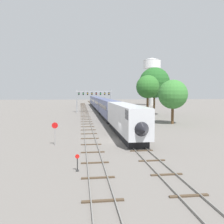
{
  "coord_description": "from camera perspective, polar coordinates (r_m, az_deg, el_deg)",
  "views": [
    {
      "loc": [
        -4.78,
        -32.02,
        6.6
      ],
      "look_at": [
        1.0,
        12.0,
        3.0
      ],
      "focal_mm": 38.53,
      "sensor_mm": 36.0,
      "label": 1
    }
  ],
  "objects": [
    {
      "name": "ground_plane",
      "position": [
        33.04,
        1.0,
        -6.89
      ],
      "size": [
        400.0,
        400.0,
        0.0
      ],
      "primitive_type": "plane",
      "color": "slate"
    },
    {
      "name": "track_main",
      "position": [
        92.5,
        -3.26,
        0.58
      ],
      "size": [
        2.6,
        200.0,
        0.16
      ],
      "color": "slate",
      "rests_on": "ground"
    },
    {
      "name": "track_near",
      "position": [
        72.33,
        -6.44,
        -0.58
      ],
      "size": [
        2.6,
        160.0,
        0.16
      ],
      "color": "slate",
      "rests_on": "ground"
    },
    {
      "name": "passenger_train",
      "position": [
        81.49,
        -2.7,
        1.82
      ],
      "size": [
        3.04,
        110.68,
        4.8
      ],
      "color": "silver",
      "rests_on": "ground"
    },
    {
      "name": "signal_gantry",
      "position": [
        80.79,
        -4.28,
        3.92
      ],
      "size": [
        12.1,
        0.49,
        7.53
      ],
      "color": "#999BA0",
      "rests_on": "ground"
    },
    {
      "name": "water_tower",
      "position": [
        126.21,
        9.45,
        10.1
      ],
      "size": [
        9.03,
        9.03,
        24.23
      ],
      "color": "beige",
      "rests_on": "ground"
    },
    {
      "name": "switch_stand",
      "position": [
        20.82,
        -8.22,
        -12.4
      ],
      "size": [
        0.36,
        0.24,
        1.46
      ],
      "color": "black",
      "rests_on": "ground"
    },
    {
      "name": "stop_sign",
      "position": [
        30.96,
        -13.39,
        -4.27
      ],
      "size": [
        0.76,
        0.08,
        2.88
      ],
      "color": "gray",
      "rests_on": "ground"
    },
    {
      "name": "trackside_tree_left",
      "position": [
        71.61,
        10.04,
        6.86
      ],
      "size": [
        8.89,
        8.89,
        13.93
      ],
      "color": "brown",
      "rests_on": "ground"
    },
    {
      "name": "trackside_tree_mid",
      "position": [
        61.28,
        8.48,
        5.91
      ],
      "size": [
        5.83,
        5.83,
        10.98
      ],
      "color": "brown",
      "rests_on": "ground"
    },
    {
      "name": "trackside_tree_right",
      "position": [
        51.9,
        14.25,
        4.06
      ],
      "size": [
        6.12,
        6.12,
        9.29
      ],
      "color": "brown",
      "rests_on": "ground"
    }
  ]
}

